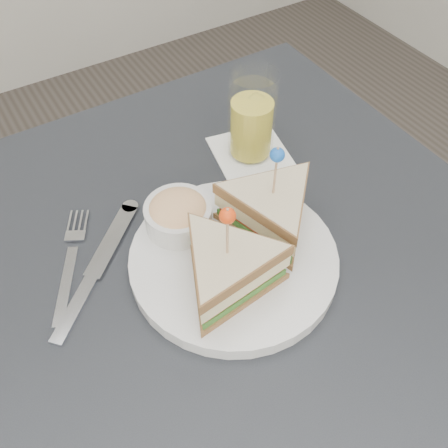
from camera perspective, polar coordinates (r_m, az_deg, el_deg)
ground_plane at (r=1.35m, az=-0.15°, el=-23.17°), size 3.50×3.50×0.00m
table at (r=0.73m, az=-0.26°, el=-7.24°), size 0.80×0.80×0.75m
plate_meal at (r=0.63m, az=1.73°, el=-1.91°), size 0.36×0.36×0.16m
cutlery_fork at (r=0.70m, az=-17.08°, el=-3.77°), size 0.11×0.17×0.01m
cutlery_knife at (r=0.67m, az=-14.52°, el=-5.26°), size 0.19×0.18×0.01m
drink_set at (r=0.77m, az=3.17°, el=11.72°), size 0.13×0.13×0.15m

